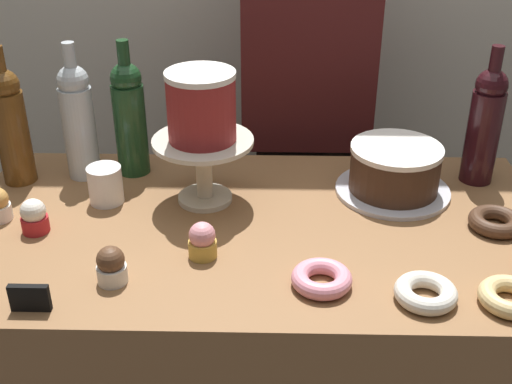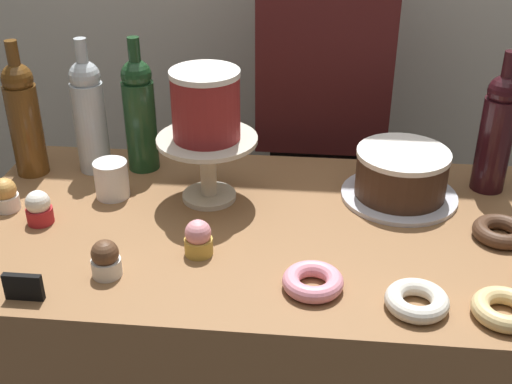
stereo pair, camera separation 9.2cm
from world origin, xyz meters
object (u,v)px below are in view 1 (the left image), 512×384
at_px(chocolate_round_cake, 395,168).
at_px(cupcake_strawberry, 202,241).
at_px(cupcake_vanilla, 34,217).
at_px(donut_sugar, 426,293).
at_px(wine_bottle_green, 130,116).
at_px(donut_chocolate, 495,221).
at_px(wine_bottle_clear, 78,119).
at_px(cupcake_chocolate, 111,266).
at_px(coffee_cup_ceramic, 105,185).
at_px(donut_pink, 322,279).
at_px(wine_bottle_amber, 11,124).
at_px(white_layer_cake, 201,106).
at_px(donut_glazed, 510,297).
at_px(price_sign_chalkboard, 30,298).
at_px(wine_bottle_dark_red, 485,124).
at_px(barista_figure, 305,140).
at_px(cake_stand_pedestal, 204,159).

xyz_separation_m(chocolate_round_cake, cupcake_strawberry, (-0.41, -0.27, -0.03)).
xyz_separation_m(cupcake_vanilla, donut_sugar, (0.76, -0.21, -0.02)).
distance_m(wine_bottle_green, donut_chocolate, 0.85).
height_order(wine_bottle_green, wine_bottle_clear, same).
xyz_separation_m(wine_bottle_clear, cupcake_chocolate, (0.16, -0.43, -0.11)).
distance_m(donut_chocolate, coffee_cup_ceramic, 0.84).
height_order(cupcake_strawberry, donut_pink, cupcake_strawberry).
height_order(chocolate_round_cake, wine_bottle_amber, wine_bottle_amber).
bearing_deg(wine_bottle_clear, donut_chocolate, -13.53).
distance_m(white_layer_cake, donut_glazed, 0.70).
bearing_deg(cupcake_vanilla, price_sign_chalkboard, -74.10).
bearing_deg(wine_bottle_dark_red, cupcake_chocolate, -151.51).
xyz_separation_m(chocolate_round_cake, wine_bottle_dark_red, (0.21, 0.07, 0.08)).
height_order(white_layer_cake, donut_sugar, white_layer_cake).
xyz_separation_m(cupcake_strawberry, donut_chocolate, (0.60, 0.12, -0.02)).
distance_m(wine_bottle_clear, donut_chocolate, 0.95).
bearing_deg(chocolate_round_cake, wine_bottle_dark_red, 18.03).
bearing_deg(wine_bottle_green, wine_bottle_amber, -168.63).
height_order(wine_bottle_dark_red, cupcake_chocolate, wine_bottle_dark_red).
relative_size(donut_glazed, barista_figure, 0.07).
distance_m(wine_bottle_amber, barista_figure, 0.83).
height_order(wine_bottle_amber, cupcake_strawberry, wine_bottle_amber).
relative_size(wine_bottle_dark_red, donut_pink, 2.91).
distance_m(donut_pink, price_sign_chalkboard, 0.51).
height_order(chocolate_round_cake, barista_figure, barista_figure).
xyz_separation_m(cupcake_vanilla, barista_figure, (0.59, 0.62, -0.10)).
relative_size(donut_pink, price_sign_chalkboard, 1.60).
relative_size(cake_stand_pedestal, donut_pink, 1.97).
distance_m(wine_bottle_green, donut_glazed, 0.91).
distance_m(wine_bottle_clear, donut_sugar, 0.87).
bearing_deg(wine_bottle_clear, wine_bottle_dark_red, -0.22).
bearing_deg(wine_bottle_dark_red, chocolate_round_cake, -161.97).
bearing_deg(wine_bottle_green, donut_chocolate, -16.78).
xyz_separation_m(wine_bottle_clear, price_sign_chalkboard, (0.03, -0.51, -0.12)).
xyz_separation_m(wine_bottle_clear, cupcake_vanilla, (-0.04, -0.26, -0.11)).
height_order(cupcake_strawberry, donut_glazed, cupcake_strawberry).
height_order(wine_bottle_dark_red, barista_figure, barista_figure).
xyz_separation_m(chocolate_round_cake, donut_pink, (-0.19, -0.36, -0.05)).
bearing_deg(cupcake_chocolate, chocolate_round_cake, 31.86).
distance_m(white_layer_cake, chocolate_round_cake, 0.46).
bearing_deg(wine_bottle_green, cupcake_strawberry, -60.86).
bearing_deg(price_sign_chalkboard, wine_bottle_amber, 110.59).
bearing_deg(chocolate_round_cake, donut_glazed, -70.75).
xyz_separation_m(cake_stand_pedestal, cupcake_strawberry, (0.02, -0.22, -0.07)).
bearing_deg(wine_bottle_green, cupcake_chocolate, -84.64).
bearing_deg(wine_bottle_dark_red, cupcake_vanilla, -165.45).
relative_size(donut_glazed, price_sign_chalkboard, 1.60).
relative_size(donut_pink, coffee_cup_ceramic, 1.32).
relative_size(chocolate_round_cake, cupcake_strawberry, 2.77).
bearing_deg(cupcake_chocolate, white_layer_cake, 65.10).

